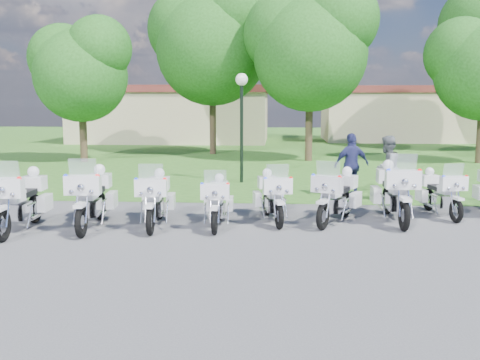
# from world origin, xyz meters

# --- Properties ---
(ground) EXTENTS (100.00, 100.00, 0.00)m
(ground) POSITION_xyz_m (0.00, 0.00, 0.00)
(ground) COLOR #505054
(ground) RESTS_ON ground
(grass_lawn) EXTENTS (100.00, 48.00, 0.01)m
(grass_lawn) POSITION_xyz_m (0.00, 27.00, 0.00)
(grass_lawn) COLOR #2F631F
(grass_lawn) RESTS_ON ground
(motorcycle_0) EXTENTS (0.92, 2.51, 1.69)m
(motorcycle_0) POSITION_xyz_m (-3.92, -0.61, 0.71)
(motorcycle_0) COLOR black
(motorcycle_0) RESTS_ON ground
(motorcycle_1) EXTENTS (0.98, 2.53, 1.70)m
(motorcycle_1) POSITION_xyz_m (-2.43, -0.15, 0.71)
(motorcycle_1) COLOR black
(motorcycle_1) RESTS_ON ground
(motorcycle_2) EXTENTS (0.88, 2.33, 1.56)m
(motorcycle_2) POSITION_xyz_m (-0.98, 0.09, 0.65)
(motorcycle_2) COLOR black
(motorcycle_2) RESTS_ON ground
(motorcycle_3) EXTENTS (0.73, 2.12, 1.42)m
(motorcycle_3) POSITION_xyz_m (0.48, 0.16, 0.59)
(motorcycle_3) COLOR black
(motorcycle_3) RESTS_ON ground
(motorcycle_4) EXTENTS (1.00, 2.19, 1.49)m
(motorcycle_4) POSITION_xyz_m (1.76, 0.80, 0.62)
(motorcycle_4) COLOR black
(motorcycle_4) RESTS_ON ground
(motorcycle_5) EXTENTS (1.38, 2.17, 1.57)m
(motorcycle_5) POSITION_xyz_m (3.34, 0.77, 0.66)
(motorcycle_5) COLOR black
(motorcycle_5) RESTS_ON ground
(motorcycle_6) EXTENTS (0.86, 2.60, 1.74)m
(motorcycle_6) POSITION_xyz_m (4.76, 1.02, 0.73)
(motorcycle_6) COLOR black
(motorcycle_6) RESTS_ON ground
(motorcycle_7) EXTENTS (0.91, 2.12, 1.43)m
(motorcycle_7) POSITION_xyz_m (6.08, 1.74, 0.60)
(motorcycle_7) COLOR black
(motorcycle_7) RESTS_ON ground
(lamp_post) EXTENTS (0.44, 0.44, 3.94)m
(lamp_post) POSITION_xyz_m (0.58, 7.11, 2.99)
(lamp_post) COLOR black
(lamp_post) RESTS_ON ground
(tree_0) EXTENTS (5.23, 4.47, 6.98)m
(tree_0) POSITION_xyz_m (-7.66, 13.42, 4.62)
(tree_0) COLOR #38281C
(tree_0) RESTS_ON ground
(tree_1) EXTENTS (7.27, 6.20, 9.69)m
(tree_1) POSITION_xyz_m (-1.85, 17.96, 6.41)
(tree_1) COLOR #38281C
(tree_1) RESTS_ON ground
(tree_2) EXTENTS (6.53, 5.57, 8.70)m
(tree_2) POSITION_xyz_m (3.37, 14.74, 5.76)
(tree_2) COLOR #38281C
(tree_2) RESTS_ON ground
(building_west) EXTENTS (14.56, 8.32, 4.10)m
(building_west) POSITION_xyz_m (-6.00, 28.00, 2.07)
(building_west) COLOR tan
(building_west) RESTS_ON ground
(building_east) EXTENTS (11.44, 7.28, 4.10)m
(building_east) POSITION_xyz_m (11.00, 30.00, 2.07)
(building_east) COLOR tan
(building_east) RESTS_ON ground
(bystander_b) EXTENTS (1.16, 1.19, 1.93)m
(bystander_b) POSITION_xyz_m (5.11, 3.77, 0.96)
(bystander_b) COLOR slate
(bystander_b) RESTS_ON ground
(bystander_c) EXTENTS (1.24, 0.84, 1.96)m
(bystander_c) POSITION_xyz_m (4.17, 4.41, 0.98)
(bystander_c) COLOR navy
(bystander_c) RESTS_ON ground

